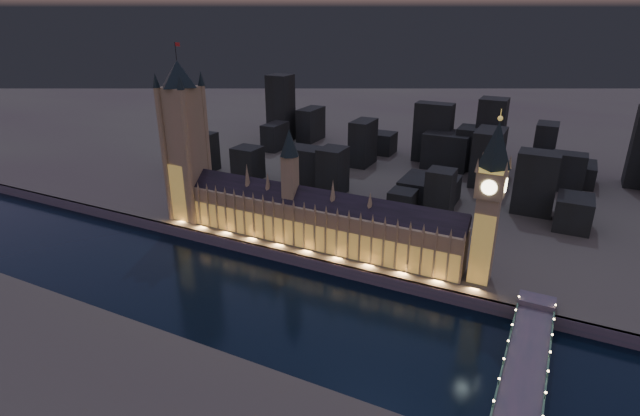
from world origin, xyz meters
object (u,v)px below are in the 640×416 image
at_px(palace_of_westminster, 315,219).
at_px(victoria_tower, 184,135).
at_px(elizabeth_tower, 490,190).
at_px(westminster_bridge, 526,363).

relative_size(palace_of_westminster, victoria_tower, 1.56).
bearing_deg(elizabeth_tower, palace_of_westminster, -179.91).
distance_m(palace_of_westminster, westminster_bridge, 159.01).
bearing_deg(westminster_bridge, victoria_tower, 165.43).
relative_size(victoria_tower, westminster_bridge, 1.15).
xyz_separation_m(palace_of_westminster, westminster_bridge, (143.59, -65.19, -20.38)).
xyz_separation_m(palace_of_westminster, elizabeth_tower, (110.05, 0.17, 38.42)).
distance_m(palace_of_westminster, elizabeth_tower, 116.56).
bearing_deg(victoria_tower, elizabeth_tower, -0.00).
bearing_deg(elizabeth_tower, westminster_bridge, -62.84).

